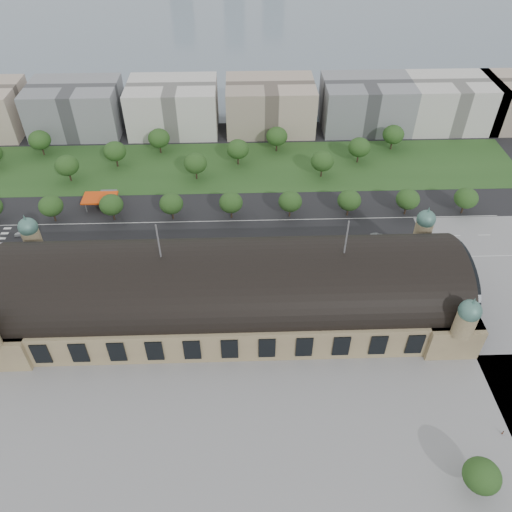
{
  "coord_description": "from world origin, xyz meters",
  "views": [
    {
      "loc": [
        4.76,
        -112.53,
        123.75
      ],
      "look_at": [
        8.82,
        12.48,
        14.0
      ],
      "focal_mm": 35.0,
      "sensor_mm": 36.0,
      "label": 1
    }
  ],
  "objects_px": {
    "parked_car_3": "(84,267)",
    "parked_car_4": "(113,266)",
    "bus_west": "(230,254)",
    "bus_mid": "(235,255)",
    "parked_car_2": "(123,263)",
    "bus_east": "(281,255)",
    "parked_car_1": "(84,265)",
    "petrol_station": "(105,197)",
    "pedestrian_1": "(503,433)",
    "traffic_car_4": "(277,256)",
    "traffic_car_5": "(377,236)",
    "parked_car_0": "(38,273)",
    "traffic_car_2": "(32,256)",
    "traffic_car_1": "(21,234)",
    "traffic_car_6": "(398,242)",
    "parked_car_6": "(180,263)",
    "parked_car_5": "(115,264)"
  },
  "relations": [
    {
      "from": "parked_car_3",
      "to": "parked_car_4",
      "type": "bearing_deg",
      "value": 63.17
    },
    {
      "from": "bus_west",
      "to": "bus_mid",
      "type": "relative_size",
      "value": 0.89
    },
    {
      "from": "parked_car_2",
      "to": "bus_east",
      "type": "height_order",
      "value": "bus_east"
    },
    {
      "from": "parked_car_1",
      "to": "parked_car_4",
      "type": "distance_m",
      "value": 10.63
    },
    {
      "from": "petrol_station",
      "to": "pedestrian_1",
      "type": "relative_size",
      "value": 8.55
    },
    {
      "from": "traffic_car_4",
      "to": "bus_west",
      "type": "bearing_deg",
      "value": -85.77
    },
    {
      "from": "traffic_car_5",
      "to": "parked_car_0",
      "type": "xyz_separation_m",
      "value": [
        -126.8,
        -17.11,
        -0.09
      ]
    },
    {
      "from": "traffic_car_2",
      "to": "traffic_car_4",
      "type": "distance_m",
      "value": 91.78
    },
    {
      "from": "parked_car_3",
      "to": "traffic_car_1",
      "type": "bearing_deg",
      "value": -153.79
    },
    {
      "from": "traffic_car_6",
      "to": "parked_car_6",
      "type": "relative_size",
      "value": 1.17
    },
    {
      "from": "parked_car_0",
      "to": "parked_car_6",
      "type": "relative_size",
      "value": 0.96
    },
    {
      "from": "traffic_car_5",
      "to": "parked_car_4",
      "type": "distance_m",
      "value": 101.29
    },
    {
      "from": "traffic_car_2",
      "to": "bus_west",
      "type": "bearing_deg",
      "value": 86.18
    },
    {
      "from": "bus_east",
      "to": "parked_car_0",
      "type": "bearing_deg",
      "value": 99.57
    },
    {
      "from": "traffic_car_6",
      "to": "bus_mid",
      "type": "height_order",
      "value": "bus_mid"
    },
    {
      "from": "petrol_station",
      "to": "bus_mid",
      "type": "distance_m",
      "value": 67.36
    },
    {
      "from": "bus_west",
      "to": "traffic_car_6",
      "type": "bearing_deg",
      "value": -88.53
    },
    {
      "from": "parked_car_4",
      "to": "parked_car_6",
      "type": "xyz_separation_m",
      "value": [
        24.22,
        0.52,
        -0.09
      ]
    },
    {
      "from": "parked_car_6",
      "to": "petrol_station",
      "type": "bearing_deg",
      "value": -159.53
    },
    {
      "from": "traffic_car_5",
      "to": "parked_car_2",
      "type": "bearing_deg",
      "value": 99.85
    },
    {
      "from": "parked_car_2",
      "to": "parked_car_4",
      "type": "xyz_separation_m",
      "value": [
        -3.4,
        -1.07,
        0.02
      ]
    },
    {
      "from": "traffic_car_4",
      "to": "parked_car_4",
      "type": "height_order",
      "value": "traffic_car_4"
    },
    {
      "from": "parked_car_0",
      "to": "bus_east",
      "type": "height_order",
      "value": "bus_east"
    },
    {
      "from": "parked_car_5",
      "to": "bus_mid",
      "type": "relative_size",
      "value": 0.38
    },
    {
      "from": "traffic_car_5",
      "to": "parked_car_2",
      "type": "relative_size",
      "value": 0.97
    },
    {
      "from": "parked_car_3",
      "to": "pedestrian_1",
      "type": "distance_m",
      "value": 144.34
    },
    {
      "from": "traffic_car_1",
      "to": "parked_car_5",
      "type": "height_order",
      "value": "traffic_car_1"
    },
    {
      "from": "bus_west",
      "to": "pedestrian_1",
      "type": "distance_m",
      "value": 104.16
    },
    {
      "from": "bus_mid",
      "to": "bus_east",
      "type": "xyz_separation_m",
      "value": [
        17.14,
        0.0,
        -0.2
      ]
    },
    {
      "from": "traffic_car_4",
      "to": "parked_car_5",
      "type": "height_order",
      "value": "traffic_car_4"
    },
    {
      "from": "traffic_car_2",
      "to": "parked_car_3",
      "type": "height_order",
      "value": "parked_car_3"
    },
    {
      "from": "traffic_car_4",
      "to": "parked_car_0",
      "type": "bearing_deg",
      "value": -78.93
    },
    {
      "from": "bus_mid",
      "to": "parked_car_0",
      "type": "bearing_deg",
      "value": 89.01
    },
    {
      "from": "parked_car_1",
      "to": "parked_car_3",
      "type": "xyz_separation_m",
      "value": [
        0.04,
        -0.97,
        -0.07
      ]
    },
    {
      "from": "parked_car_3",
      "to": "parked_car_1",
      "type": "bearing_deg",
      "value": 152.74
    },
    {
      "from": "traffic_car_2",
      "to": "bus_east",
      "type": "xyz_separation_m",
      "value": [
        93.25,
        -3.66,
        0.98
      ]
    },
    {
      "from": "bus_mid",
      "to": "bus_east",
      "type": "bearing_deg",
      "value": -95.81
    },
    {
      "from": "parked_car_2",
      "to": "bus_mid",
      "type": "distance_m",
      "value": 41.36
    },
    {
      "from": "traffic_car_4",
      "to": "traffic_car_6",
      "type": "distance_m",
      "value": 48.02
    },
    {
      "from": "traffic_car_5",
      "to": "parked_car_1",
      "type": "relative_size",
      "value": 0.88
    },
    {
      "from": "bus_west",
      "to": "parked_car_5",
      "type": "bearing_deg",
      "value": 90.18
    },
    {
      "from": "bus_mid",
      "to": "traffic_car_1",
      "type": "bearing_deg",
      "value": 73.15
    },
    {
      "from": "traffic_car_6",
      "to": "parked_car_5",
      "type": "xyz_separation_m",
      "value": [
        -107.22,
        -9.25,
        -0.04
      ]
    },
    {
      "from": "parked_car_2",
      "to": "bus_mid",
      "type": "height_order",
      "value": "bus_mid"
    },
    {
      "from": "traffic_car_4",
      "to": "bus_mid",
      "type": "distance_m",
      "value": 15.65
    },
    {
      "from": "traffic_car_1",
      "to": "parked_car_2",
      "type": "bearing_deg",
      "value": -118.66
    },
    {
      "from": "traffic_car_1",
      "to": "bus_mid",
      "type": "distance_m",
      "value": 86.16
    },
    {
      "from": "parked_car_5",
      "to": "bus_mid",
      "type": "height_order",
      "value": "bus_mid"
    },
    {
      "from": "parked_car_4",
      "to": "bus_west",
      "type": "bearing_deg",
      "value": 68.29
    },
    {
      "from": "parked_car_2",
      "to": "pedestrian_1",
      "type": "distance_m",
      "value": 133.07
    }
  ]
}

